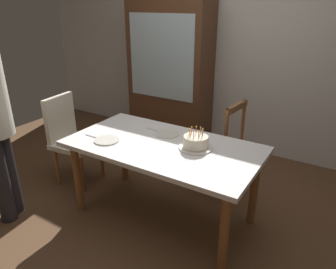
# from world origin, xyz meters

# --- Properties ---
(ground) EXTENTS (6.40, 6.40, 0.00)m
(ground) POSITION_xyz_m (0.00, 0.00, 0.00)
(ground) COLOR brown
(back_wall) EXTENTS (6.40, 0.10, 2.60)m
(back_wall) POSITION_xyz_m (0.00, 1.85, 1.30)
(back_wall) COLOR beige
(back_wall) RESTS_ON ground
(dining_table) EXTENTS (1.64, 0.88, 0.73)m
(dining_table) POSITION_xyz_m (0.00, 0.00, 0.64)
(dining_table) COLOR white
(dining_table) RESTS_ON ground
(birthday_cake) EXTENTS (0.28, 0.28, 0.18)m
(birthday_cake) POSITION_xyz_m (0.27, 0.07, 0.79)
(birthday_cake) COLOR silver
(birthday_cake) RESTS_ON dining_table
(plate_near_celebrant) EXTENTS (0.22, 0.22, 0.01)m
(plate_near_celebrant) POSITION_xyz_m (-0.45, -0.20, 0.74)
(plate_near_celebrant) COLOR silver
(plate_near_celebrant) RESTS_ON dining_table
(plate_far_side) EXTENTS (0.22, 0.22, 0.01)m
(plate_far_side) POSITION_xyz_m (-0.08, 0.20, 0.74)
(plate_far_side) COLOR silver
(plate_far_side) RESTS_ON dining_table
(fork_near_celebrant) EXTENTS (0.18, 0.02, 0.01)m
(fork_near_celebrant) POSITION_xyz_m (-0.61, -0.20, 0.74)
(fork_near_celebrant) COLOR silver
(fork_near_celebrant) RESTS_ON dining_table
(fork_far_side) EXTENTS (0.18, 0.04, 0.01)m
(fork_far_side) POSITION_xyz_m (-0.24, 0.21, 0.74)
(fork_far_side) COLOR silver
(fork_far_side) RESTS_ON dining_table
(chair_spindle_back) EXTENTS (0.49, 0.49, 0.95)m
(chair_spindle_back) POSITION_xyz_m (0.19, 0.76, 0.46)
(chair_spindle_back) COLOR beige
(chair_spindle_back) RESTS_ON ground
(chair_upholstered) EXTENTS (0.49, 0.49, 0.95)m
(chair_upholstered) POSITION_xyz_m (-1.21, 0.04, 0.53)
(chair_upholstered) COLOR beige
(chair_upholstered) RESTS_ON ground
(china_cabinet) EXTENTS (1.10, 0.45, 1.90)m
(china_cabinet) POSITION_xyz_m (-0.88, 1.56, 0.95)
(china_cabinet) COLOR #56331E
(china_cabinet) RESTS_ON ground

